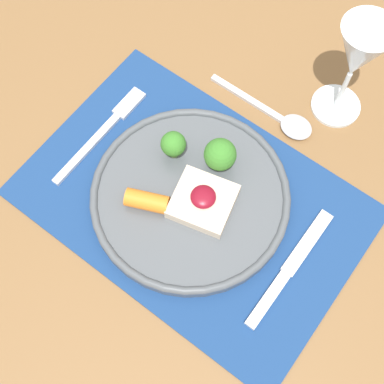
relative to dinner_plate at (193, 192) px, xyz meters
name	(u,v)px	position (x,y,z in m)	size (l,w,h in m)	color
ground_plane	(193,303)	(0.01, -0.01, -0.76)	(8.00, 8.00, 0.00)	brown
dining_table	(193,222)	(0.01, -0.01, -0.11)	(1.22, 1.14, 0.74)	brown
placemat	(193,202)	(0.01, -0.01, -0.02)	(0.49, 0.33, 0.00)	navy
dinner_plate	(193,192)	(0.00, 0.00, 0.00)	(0.30, 0.30, 0.08)	#4C5156
fork	(106,128)	(-0.18, 0.01, -0.01)	(0.02, 0.21, 0.01)	silver
knife	(285,275)	(0.18, -0.02, -0.01)	(0.02, 0.21, 0.01)	silver
spoon	(285,120)	(0.04, 0.19, -0.01)	(0.19, 0.04, 0.02)	silver
wine_glass_near	(358,56)	(0.09, 0.27, 0.11)	(0.08, 0.08, 0.19)	white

